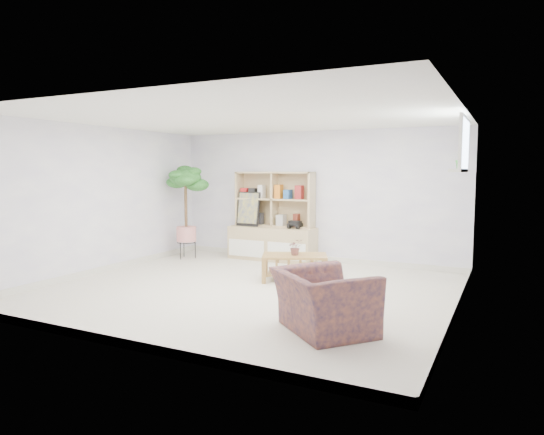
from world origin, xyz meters
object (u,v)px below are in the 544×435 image
at_px(storage_unit, 272,216).
at_px(armchair, 324,297).
at_px(floor_tree, 186,212).
at_px(coffee_table, 295,268).

xyz_separation_m(storage_unit, armchair, (2.30, -3.43, -0.46)).
bearing_deg(armchair, floor_tree, 5.08).
height_order(coffee_table, floor_tree, floor_tree).
height_order(floor_tree, armchair, floor_tree).
distance_m(storage_unit, coffee_table, 1.88).
xyz_separation_m(coffee_table, floor_tree, (-2.62, 0.81, 0.69)).
xyz_separation_m(coffee_table, armchair, (1.22, -2.03, 0.17)).
distance_m(coffee_table, armchair, 2.37).
bearing_deg(storage_unit, floor_tree, -159.08).
distance_m(storage_unit, floor_tree, 1.65).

